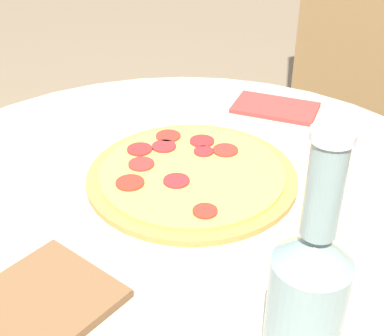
% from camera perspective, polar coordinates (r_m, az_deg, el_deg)
% --- Properties ---
extents(table, '(0.97, 0.97, 0.69)m').
position_cam_1_polar(table, '(0.88, -1.24, -12.74)').
color(table, '#B2A893').
rests_on(table, ground_plane).
extents(pizza, '(0.33, 0.33, 0.02)m').
position_cam_1_polar(pizza, '(0.83, -0.07, -0.67)').
color(pizza, '#B77F3D').
rests_on(pizza, table).
extents(beer_bottle, '(0.07, 0.07, 0.28)m').
position_cam_1_polar(beer_bottle, '(0.50, 12.11, -13.74)').
color(beer_bottle, gray).
rests_on(beer_bottle, table).
extents(pizza_paddle, '(0.18, 0.26, 0.02)m').
position_cam_1_polar(pizza_paddle, '(0.64, -16.98, -14.36)').
color(pizza_paddle, brown).
rests_on(pizza_paddle, table).
extents(napkin, '(0.19, 0.17, 0.01)m').
position_cam_1_polar(napkin, '(1.06, 8.88, 6.38)').
color(napkin, red).
rests_on(napkin, table).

